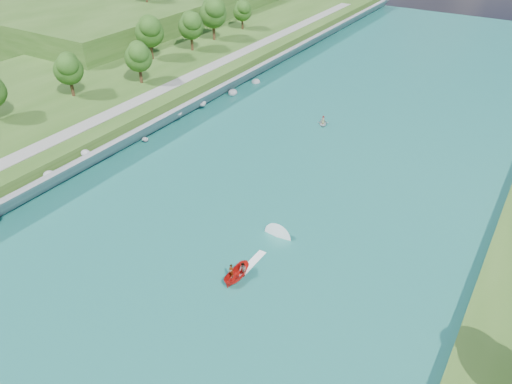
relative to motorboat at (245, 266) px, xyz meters
The scene contains 7 objects.
ground 6.94m from the motorboat, 141.05° to the right, with size 260.00×260.00×0.00m, color #2D5119.
river_water 16.57m from the motorboat, 108.91° to the left, with size 55.00×240.00×0.10m, color #1A6563.
berm_west 57.55m from the motorboat, 164.20° to the left, with size 45.00×240.00×3.50m, color #2D5119.
riprap_bank 34.79m from the motorboat, 153.81° to the left, with size 3.78×236.00×4.42m.
riverside_path 41.07m from the motorboat, 157.53° to the left, with size 3.00×200.00×0.10m, color gray.
motorboat is the anchor object (origin of this frame).
raft 40.14m from the motorboat, 103.15° to the left, with size 2.82×3.21×1.65m.
Camera 1 is at (28.40, -30.43, 36.94)m, focal length 35.00 mm.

